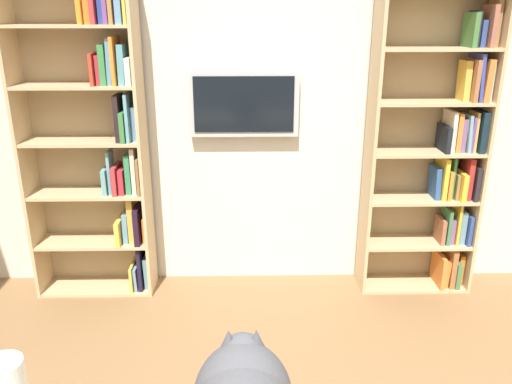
# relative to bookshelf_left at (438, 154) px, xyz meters

# --- Properties ---
(wall_back) EXTENTS (4.52, 0.06, 2.70)m
(wall_back) POSITION_rel_bookshelf_left_xyz_m (1.24, -0.17, 0.36)
(wall_back) COLOR silver
(wall_back) RESTS_ON ground
(bookshelf_left) EXTENTS (0.78, 0.28, 2.03)m
(bookshelf_left) POSITION_rel_bookshelf_left_xyz_m (0.00, 0.00, 0.00)
(bookshelf_left) COLOR tan
(bookshelf_left) RESTS_ON ground
(bookshelf_right) EXTENTS (0.80, 0.28, 2.19)m
(bookshelf_right) POSITION_rel_bookshelf_left_xyz_m (2.29, -0.00, 0.15)
(bookshelf_right) COLOR tan
(bookshelf_right) RESTS_ON ground
(wall_mounted_tv) EXTENTS (0.74, 0.07, 0.44)m
(wall_mounted_tv) POSITION_rel_bookshelf_left_xyz_m (1.32, -0.09, 0.33)
(wall_mounted_tv) COLOR #B7B7BC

